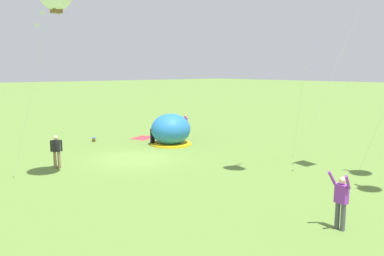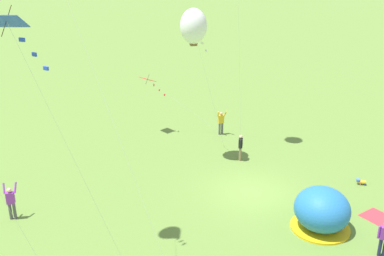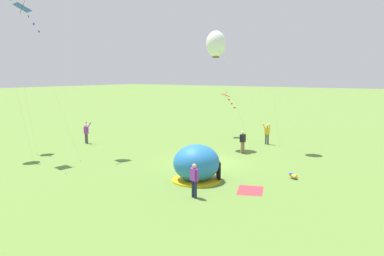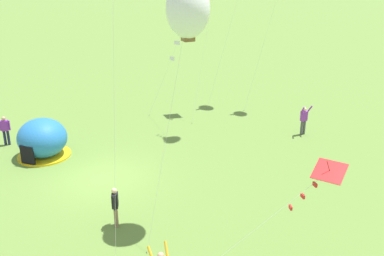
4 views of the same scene
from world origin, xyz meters
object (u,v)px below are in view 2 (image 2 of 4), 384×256
object	(u,v)px
popup_tent	(322,210)
person_arms_raised	(11,201)
toddler_crawling	(361,182)
person_watching_sky	(384,237)
kite_blue	(13,31)
person_far_back	(241,146)
person_flying_kite	(221,122)
kite_white	(193,26)
kite_red	(150,82)

from	to	relation	value
popup_tent	person_arms_raised	world-z (taller)	popup_tent
toddler_crawling	person_watching_sky	xyz separation A→B (m)	(-6.07, 2.81, 0.79)
toddler_crawling	person_arms_raised	world-z (taller)	person_arms_raised
toddler_crawling	kite_blue	distance (m)	20.29
popup_tent	person_far_back	size ratio (longest dim) A/B	1.63
person_watching_sky	person_flying_kite	world-z (taller)	person_flying_kite
toddler_crawling	kite_white	bearing A→B (deg)	58.04
kite_blue	popup_tent	bearing A→B (deg)	-78.82
kite_red	person_far_back	bearing A→B (deg)	-141.25
person_arms_raised	kite_white	size ratio (longest dim) A/B	0.20
person_watching_sky	person_flying_kite	bearing A→B (deg)	10.69
popup_tent	kite_red	xyz separation A→B (m)	(14.27, 6.17, 2.87)
person_arms_raised	kite_white	distance (m)	13.57
person_arms_raised	kite_red	distance (m)	13.46
kite_blue	kite_red	bearing A→B (deg)	-20.01
person_flying_kite	popup_tent	bearing A→B (deg)	-174.17
person_flying_kite	kite_white	distance (m)	8.86
person_flying_kite	person_watching_sky	bearing A→B (deg)	-169.31
popup_tent	kite_blue	distance (m)	15.48
person_arms_raised	kite_white	bearing A→B (deg)	-64.72
person_watching_sky	kite_red	size ratio (longest dim) A/B	0.30
toddler_crawling	person_far_back	distance (m)	7.42
person_far_back	popup_tent	bearing A→B (deg)	-170.89
popup_tent	kite_red	bearing A→B (deg)	23.39
toddler_crawling	kite_white	size ratio (longest dim) A/B	0.06
person_far_back	person_arms_raised	size ratio (longest dim) A/B	0.91
kite_blue	kite_white	bearing A→B (deg)	-35.27
person_far_back	person_flying_kite	bearing A→B (deg)	-0.22
kite_blue	person_arms_raised	bearing A→B (deg)	18.98
person_watching_sky	person_flying_kite	distance (m)	15.54
person_far_back	kite_white	bearing A→B (deg)	76.44
toddler_crawling	person_watching_sky	distance (m)	6.74
person_watching_sky	person_flying_kite	size ratio (longest dim) A/B	0.91
kite_white	kite_red	size ratio (longest dim) A/B	1.65
person_watching_sky	person_arms_raised	distance (m)	17.38
toddler_crawling	person_flying_kite	xyz separation A→B (m)	(9.20, 5.69, 0.82)
person_arms_raised	person_flying_kite	bearing A→B (deg)	-56.68
person_flying_kite	kite_blue	bearing A→B (deg)	144.17
person_flying_kite	person_arms_raised	world-z (taller)	same
toddler_crawling	kite_blue	size ratio (longest dim) A/B	0.05
popup_tent	person_flying_kite	bearing A→B (deg)	5.83
toddler_crawling	person_watching_sky	world-z (taller)	person_watching_sky
person_arms_raised	kite_blue	distance (m)	11.44
person_arms_raised	kite_red	size ratio (longest dim) A/B	0.33
person_far_back	kite_red	distance (m)	8.28
popup_tent	person_arms_raised	bearing A→B (deg)	74.28
person_far_back	kite_blue	distance (m)	17.81
person_far_back	person_watching_sky	world-z (taller)	same
toddler_crawling	person_far_back	size ratio (longest dim) A/B	0.32
popup_tent	kite_blue	xyz separation A→B (m)	(-2.42, 12.25, 9.15)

